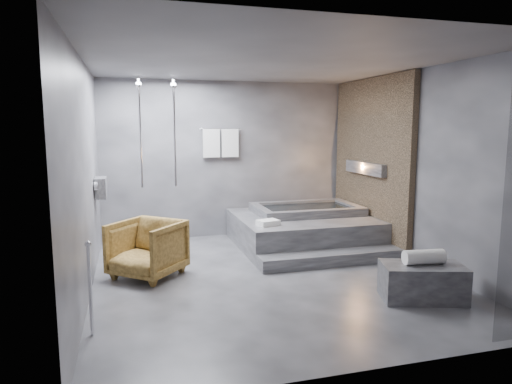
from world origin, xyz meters
name	(u,v)px	position (x,y,z in m)	size (l,w,h in m)	color
room	(291,146)	(0.40, 0.24, 1.73)	(5.00, 5.04, 2.82)	#303033
tub_deck	(302,230)	(1.05, 1.45, 0.25)	(2.20, 2.00, 0.50)	#363639
tub_step	(332,258)	(1.05, 0.27, 0.09)	(2.20, 0.36, 0.18)	#363639
concrete_bench	(422,282)	(1.48, -1.26, 0.21)	(0.92, 0.51, 0.41)	#2F2F32
driftwood_chair	(147,249)	(-1.56, 0.45, 0.38)	(0.81, 0.83, 0.76)	#4D3413
rolled_towel	(424,257)	(1.49, -1.24, 0.50)	(0.17, 0.17, 0.47)	white
deck_towel	(268,223)	(0.26, 0.88, 0.54)	(0.31, 0.23, 0.08)	white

